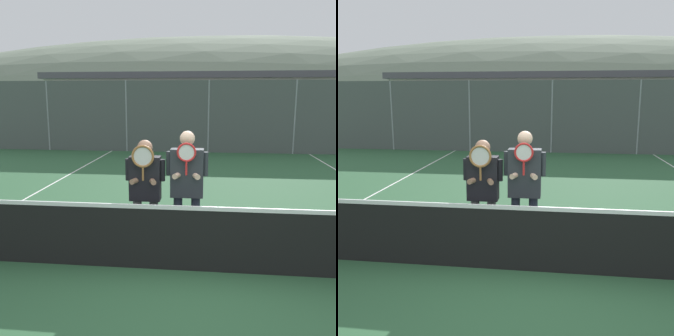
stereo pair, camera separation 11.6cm
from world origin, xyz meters
The scene contains 11 objects.
ground_plane centered at (0.00, 0.00, 0.00)m, with size 120.00×120.00×0.00m, color #2D5B38.
hill_distant centered at (0.00, 55.40, 0.00)m, with size 107.81×59.90×20.96m.
clubhouse_building centered at (0.74, 19.40, 1.86)m, with size 21.41×5.50×3.68m.
fence_back centered at (0.00, 10.89, 1.48)m, with size 20.76×0.06×2.96m.
tennis_net centered at (0.00, 0.00, 0.47)m, with size 11.05×0.09×1.01m.
court_line_left_sideline centered at (-4.11, 3.00, 0.00)m, with size 0.05×16.00×0.01m, color white.
player_leftmost centered at (-0.85, 0.54, 1.02)m, with size 0.58×0.34×1.70m.
player_center_left centered at (-0.24, 0.56, 1.09)m, with size 0.60×0.34×1.84m.
car_far_left centered at (-5.67, 13.86, 0.94)m, with size 4.60×1.94×1.86m.
car_left_of_center centered at (-0.84, 13.95, 0.93)m, with size 4.01×2.02×1.83m.
car_center centered at (4.09, 13.74, 0.94)m, with size 4.79×1.94×1.85m.
Camera 1 is at (0.07, -4.70, 2.32)m, focal length 40.00 mm.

